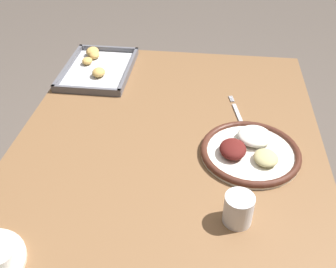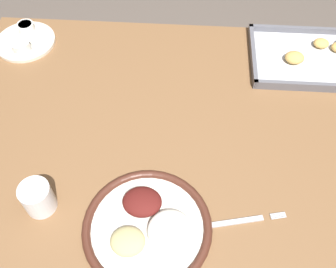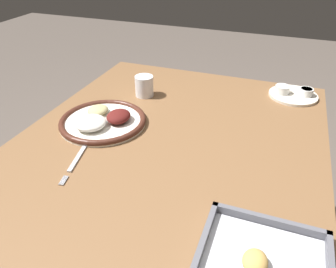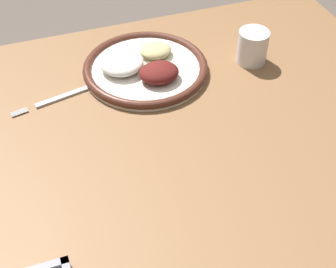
{
  "view_description": "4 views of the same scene",
  "coord_description": "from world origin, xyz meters",
  "px_view_note": "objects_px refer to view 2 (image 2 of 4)",
  "views": [
    {
      "loc": [
        -0.92,
        -0.11,
        1.44
      ],
      "look_at": [
        -0.01,
        0.0,
        0.74
      ],
      "focal_mm": 42.0,
      "sensor_mm": 36.0,
      "label": 1
    },
    {
      "loc": [
        0.02,
        -0.57,
        1.54
      ],
      "look_at": [
        -0.01,
        0.0,
        0.74
      ],
      "focal_mm": 42.0,
      "sensor_mm": 36.0,
      "label": 2
    },
    {
      "loc": [
        0.76,
        0.28,
        1.26
      ],
      "look_at": [
        -0.01,
        0.0,
        0.74
      ],
      "focal_mm": 35.0,
      "sensor_mm": 36.0,
      "label": 3
    },
    {
      "loc": [
        0.2,
        0.59,
        1.36
      ],
      "look_at": [
        -0.01,
        0.0,
        0.74
      ],
      "focal_mm": 50.0,
      "sensor_mm": 36.0,
      "label": 4
    }
  ],
  "objects_px": {
    "dinner_plate": "(148,227)",
    "fork": "(234,222)",
    "baking_tray": "(312,56)",
    "saucer_plate": "(25,40)",
    "drinking_cup": "(38,198)"
  },
  "relations": [
    {
      "from": "dinner_plate",
      "to": "fork",
      "type": "height_order",
      "value": "dinner_plate"
    },
    {
      "from": "dinner_plate",
      "to": "fork",
      "type": "bearing_deg",
      "value": 8.4
    },
    {
      "from": "dinner_plate",
      "to": "fork",
      "type": "relative_size",
      "value": 1.33
    },
    {
      "from": "fork",
      "to": "baking_tray",
      "type": "relative_size",
      "value": 0.63
    },
    {
      "from": "saucer_plate",
      "to": "fork",
      "type": "bearing_deg",
      "value": -41.4
    },
    {
      "from": "dinner_plate",
      "to": "fork",
      "type": "distance_m",
      "value": 0.19
    },
    {
      "from": "saucer_plate",
      "to": "drinking_cup",
      "type": "relative_size",
      "value": 2.32
    },
    {
      "from": "saucer_plate",
      "to": "baking_tray",
      "type": "distance_m",
      "value": 0.87
    },
    {
      "from": "baking_tray",
      "to": "dinner_plate",
      "type": "bearing_deg",
      "value": -127.78
    },
    {
      "from": "fork",
      "to": "dinner_plate",
      "type": "bearing_deg",
      "value": 176.03
    },
    {
      "from": "baking_tray",
      "to": "drinking_cup",
      "type": "bearing_deg",
      "value": -142.65
    },
    {
      "from": "dinner_plate",
      "to": "saucer_plate",
      "type": "xyz_separation_m",
      "value": [
        -0.44,
        0.58,
        -0.0
      ]
    },
    {
      "from": "dinner_plate",
      "to": "fork",
      "type": "xyz_separation_m",
      "value": [
        0.19,
        0.03,
        -0.01
      ]
    },
    {
      "from": "drinking_cup",
      "to": "baking_tray",
      "type": "bearing_deg",
      "value": 37.35
    },
    {
      "from": "fork",
      "to": "baking_tray",
      "type": "distance_m",
      "value": 0.59
    }
  ]
}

